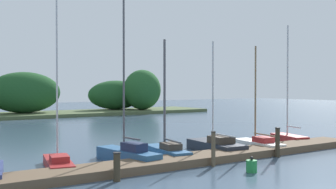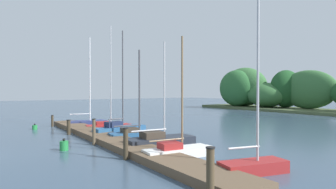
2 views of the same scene
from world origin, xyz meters
TOP-DOWN VIEW (x-y plane):
  - dock_pier at (0.00, 8.41)m, footprint 21.65×1.80m
  - far_shore at (-6.16, 41.23)m, footprint 48.63×8.21m
  - sailboat_0 at (-8.34, 9.91)m, footprint 1.70×3.36m
  - sailboat_1 at (-5.47, 10.59)m, footprint 1.62×3.71m
  - sailboat_2 at (-2.43, 10.22)m, footprint 1.46×4.15m
  - sailboat_3 at (-0.18, 10.34)m, footprint 1.43×3.77m
  - sailboat_4 at (2.86, 10.25)m, footprint 1.70×4.14m
  - sailboat_5 at (5.37, 9.62)m, footprint 1.38×3.59m
  - sailboat_6 at (9.02, 10.53)m, footprint 1.57×2.91m
  - mooring_piling_0 at (-9.71, 7.14)m, footprint 0.23×0.23m
  - mooring_piling_1 at (-4.44, 7.14)m, footprint 0.29×0.29m
  - mooring_piling_2 at (0.27, 7.31)m, footprint 0.21×0.21m
  - mooring_piling_3 at (4.38, 7.33)m, footprint 0.26×0.26m
  - mooring_piling_4 at (10.07, 7.21)m, footprint 0.27×0.27m
  - channel_buoy_0 at (-8.63, 5.59)m, footprint 0.38×0.38m
  - channel_buoy_1 at (0.77, 5.53)m, footprint 0.43×0.43m

SIDE VIEW (x-z plane):
  - dock_pier at x=0.00m, z-range 0.00..0.35m
  - channel_buoy_0 at x=-8.63m, z-range -0.06..0.43m
  - channel_buoy_1 at x=0.77m, z-range -0.06..0.58m
  - sailboat_5 at x=5.37m, z-range -2.51..3.18m
  - sailboat_1 at x=-5.47m, z-range -3.82..4.52m
  - sailboat_4 at x=2.86m, z-range -2.57..3.28m
  - sailboat_3 at x=-0.18m, z-range -2.50..3.26m
  - sailboat_6 at x=9.02m, z-range -3.23..4.01m
  - sailboat_0 at x=-8.34m, z-range -3.49..4.31m
  - sailboat_2 at x=-2.43m, z-range -3.27..4.13m
  - mooring_piling_0 at x=-9.71m, z-range 0.01..1.01m
  - mooring_piling_1 at x=-4.44m, z-range 0.01..1.06m
  - mooring_piling_3 at x=4.38m, z-range 0.01..1.46m
  - mooring_piling_2 at x=0.27m, z-range 0.01..1.53m
  - mooring_piling_4 at x=10.07m, z-range 0.01..1.55m
  - far_shore at x=-6.16m, z-range -0.70..6.45m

